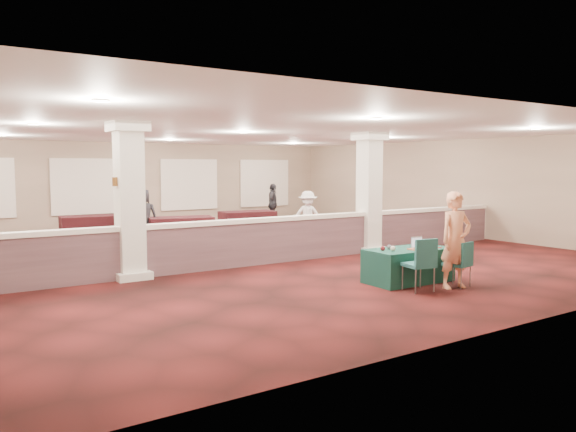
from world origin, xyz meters
TOP-DOWN VIEW (x-y plane):
  - ground at (0.00, 0.00)m, footprint 16.00×16.00m
  - wall_back at (0.00, 8.00)m, footprint 16.00×0.04m
  - wall_front at (0.00, -8.00)m, footprint 16.00×0.04m
  - wall_right at (8.00, 0.00)m, footprint 0.04×16.00m
  - ceiling at (0.00, 0.00)m, footprint 16.00×16.00m
  - partition_wall at (0.00, -1.50)m, footprint 15.60×0.28m
  - column_left at (-3.50, -1.50)m, footprint 0.72×0.72m
  - column_right at (3.00, -1.50)m, footprint 0.72×0.72m
  - sconce_left at (-3.78, -1.50)m, footprint 0.12×0.12m
  - sconce_right at (-3.22, -1.50)m, footprint 0.12×0.12m
  - near_table at (1.01, -4.90)m, footprint 1.77×0.92m
  - conf_chair_main at (1.50, -5.79)m, footprint 0.51×0.52m
  - conf_chair_side at (0.54, -5.67)m, footprint 0.58×0.58m
  - woman at (1.32, -5.80)m, footprint 0.73×0.56m
  - far_table_front_left at (-4.05, 0.30)m, footprint 2.05×1.34m
  - far_table_front_center at (-0.96, 0.30)m, footprint 1.81×0.98m
  - far_table_front_right at (2.50, 0.85)m, footprint 1.90×1.13m
  - far_table_back_left at (-2.50, 5.35)m, footprint 1.95×1.11m
  - far_table_back_center at (-0.40, 3.20)m, footprint 2.08×1.37m
  - far_table_back_right at (2.50, 4.20)m, footprint 1.96×1.14m
  - attendee_b at (3.00, 1.31)m, footprint 1.09×0.86m
  - attendee_c at (4.68, 6.00)m, footprint 0.99×1.01m
  - attendee_d at (-1.41, 3.66)m, footprint 0.92×0.71m
  - laptop_base at (1.28, -4.95)m, footprint 0.31×0.22m
  - laptop_screen at (1.28, -4.84)m, footprint 0.30×0.02m
  - screen_glow at (1.28, -4.85)m, footprint 0.28×0.01m
  - knitting at (1.05, -5.13)m, footprint 0.38×0.29m
  - yarn_cream at (0.50, -4.98)m, footprint 0.10×0.10m
  - yarn_red at (0.36, -4.83)m, footprint 0.09×0.09m
  - yarn_grey at (0.60, -4.78)m, footprint 0.10×0.10m
  - scissors at (1.60, -5.17)m, footprint 0.11×0.03m

SIDE VIEW (x-z plane):
  - ground at x=0.00m, z-range 0.00..0.00m
  - near_table at x=1.01m, z-range 0.00..0.67m
  - far_table_front_center at x=-0.96m, z-range 0.00..0.71m
  - far_table_front_right at x=2.50m, z-range 0.00..0.73m
  - far_table_back_left at x=-2.50m, z-range 0.00..0.76m
  - far_table_back_right at x=2.50m, z-range 0.00..0.76m
  - far_table_front_left at x=-4.05m, z-range 0.00..0.77m
  - far_table_back_center at x=-0.40m, z-range 0.00..0.77m
  - conf_chair_main at x=1.50m, z-range 0.08..0.95m
  - partition_wall at x=0.00m, z-range 0.02..1.12m
  - conf_chair_side at x=0.54m, z-range 0.09..1.08m
  - scissors at x=1.60m, z-range 0.67..0.68m
  - laptop_base at x=1.28m, z-range 0.67..0.69m
  - knitting at x=1.05m, z-range 0.67..0.70m
  - yarn_red at x=0.36m, z-range 0.67..0.76m
  - yarn_grey at x=0.60m, z-range 0.67..0.77m
  - yarn_cream at x=0.50m, z-range 0.67..0.77m
  - attendee_b at x=3.00m, z-range 0.00..1.55m
  - screen_glow at x=1.28m, z-range 0.69..0.86m
  - laptop_screen at x=1.28m, z-range 0.69..0.89m
  - attendee_c at x=4.68m, z-range 0.00..1.63m
  - attendee_d at x=-1.41m, z-range 0.00..1.65m
  - woman at x=1.32m, z-range 0.00..1.83m
  - wall_back at x=0.00m, z-range 0.00..3.20m
  - wall_front at x=0.00m, z-range 0.00..3.20m
  - wall_right at x=8.00m, z-range 0.00..3.20m
  - column_left at x=-3.50m, z-range 0.04..3.24m
  - column_right at x=3.00m, z-range 0.04..3.24m
  - sconce_left at x=-3.78m, z-range 1.91..2.09m
  - sconce_right at x=-3.22m, z-range 1.91..2.09m
  - ceiling at x=0.00m, z-range 3.19..3.21m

